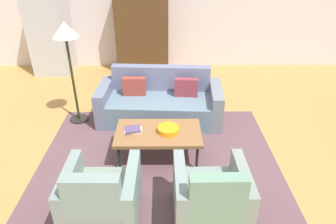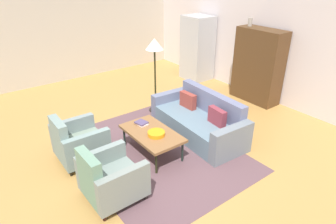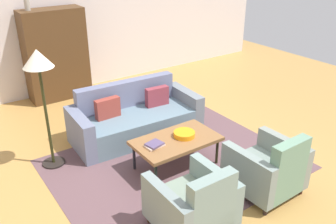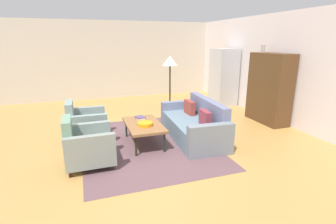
% 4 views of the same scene
% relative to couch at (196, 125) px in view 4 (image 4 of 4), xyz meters
% --- Properties ---
extents(ground_plane, '(11.98, 11.98, 0.00)m').
position_rel_couch_xyz_m(ground_plane, '(0.17, -1.21, -0.29)').
color(ground_plane, '#B68744').
extents(wall_back, '(9.98, 0.12, 2.80)m').
position_rel_couch_xyz_m(wall_back, '(0.17, 2.64, 1.11)').
color(wall_back, silver).
rests_on(wall_back, ground).
extents(wall_left, '(0.12, 7.70, 2.80)m').
position_rel_couch_xyz_m(wall_left, '(-4.82, -1.21, 1.11)').
color(wall_left, beige).
rests_on(wall_left, ground).
extents(area_rug, '(3.40, 2.60, 0.01)m').
position_rel_couch_xyz_m(area_rug, '(-0.00, -1.14, -0.28)').
color(area_rug, brown).
rests_on(area_rug, ground).
extents(couch, '(2.15, 1.01, 0.86)m').
position_rel_couch_xyz_m(couch, '(0.00, 0.00, 0.00)').
color(couch, slate).
rests_on(couch, ground).
extents(coffee_table, '(1.20, 0.70, 0.45)m').
position_rel_couch_xyz_m(coffee_table, '(-0.00, -1.19, 0.12)').
color(coffee_table, black).
rests_on(coffee_table, ground).
extents(armchair_left, '(0.81, 0.81, 0.88)m').
position_rel_couch_xyz_m(armchair_left, '(-0.61, -2.35, 0.06)').
color(armchair_left, '#332312').
rests_on(armchair_left, ground).
extents(armchair_right, '(0.81, 0.81, 0.88)m').
position_rel_couch_xyz_m(armchair_right, '(0.60, -2.35, 0.06)').
color(armchair_right, '#342A17').
rests_on(armchair_right, ground).
extents(fruit_bowl, '(0.31, 0.31, 0.07)m').
position_rel_couch_xyz_m(fruit_bowl, '(0.14, -1.19, 0.19)').
color(fruit_bowl, orange).
rests_on(fruit_bowl, coffee_table).
extents(book_stack, '(0.26, 0.22, 0.05)m').
position_rel_couch_xyz_m(book_stack, '(-0.36, -1.18, 0.18)').
color(book_stack, beige).
rests_on(book_stack, coffee_table).
extents(cabinet, '(1.20, 0.51, 1.80)m').
position_rel_couch_xyz_m(cabinet, '(-0.44, 2.29, 0.61)').
color(cabinet, '#4E331B').
rests_on(cabinet, ground).
extents(vase_tall, '(0.10, 0.10, 0.20)m').
position_rel_couch_xyz_m(vase_tall, '(-0.84, 2.29, 1.61)').
color(vase_tall, '#A89F91').
rests_on(vase_tall, cabinet).
extents(refrigerator, '(0.80, 0.73, 1.85)m').
position_rel_couch_xyz_m(refrigerator, '(-2.56, 2.19, 0.64)').
color(refrigerator, '#B7BABF').
rests_on(refrigerator, ground).
extents(floor_lamp, '(0.40, 0.40, 1.72)m').
position_rel_couch_xyz_m(floor_lamp, '(-1.44, -0.11, 1.16)').
color(floor_lamp, black).
rests_on(floor_lamp, ground).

